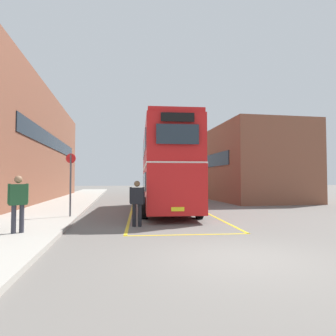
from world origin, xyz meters
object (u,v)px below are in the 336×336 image
object	(u,v)px
double_decker_bus	(166,167)
pedestrian_waiting_near	(18,199)
pedestrian_boarding	(137,200)
bus_stop_sign	(71,179)
single_deck_bus	(165,181)

from	to	relation	value
double_decker_bus	pedestrian_waiting_near	xyz separation A→B (m)	(-5.76, -6.63, -1.34)
pedestrian_boarding	bus_stop_sign	distance (m)	3.91
single_deck_bus	pedestrian_boarding	distance (m)	26.33
double_decker_bus	bus_stop_sign	distance (m)	5.51
single_deck_bus	bus_stop_sign	bearing A→B (deg)	-109.17
double_decker_bus	bus_stop_sign	size ratio (longest dim) A/B	3.65
bus_stop_sign	pedestrian_boarding	bearing A→B (deg)	-41.99
double_decker_bus	pedestrian_waiting_near	distance (m)	8.88
bus_stop_sign	pedestrian_waiting_near	bearing A→B (deg)	-103.16
pedestrian_boarding	bus_stop_sign	world-z (taller)	bus_stop_sign
double_decker_bus	pedestrian_boarding	xyz separation A→B (m)	(-1.98, -5.14, -1.49)
single_deck_bus	pedestrian_boarding	size ratio (longest dim) A/B	4.85
bus_stop_sign	double_decker_bus	bearing A→B (deg)	28.26
double_decker_bus	single_deck_bus	world-z (taller)	double_decker_bus
pedestrian_waiting_near	bus_stop_sign	world-z (taller)	bus_stop_sign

